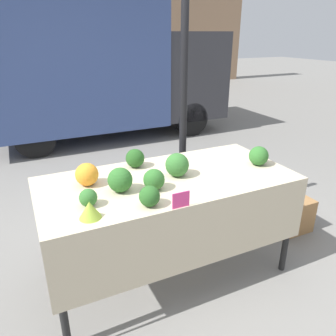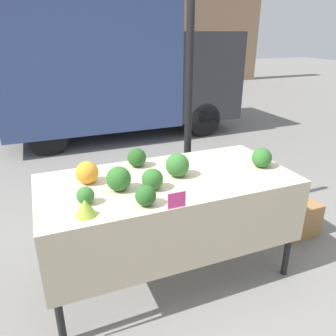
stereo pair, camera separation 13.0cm
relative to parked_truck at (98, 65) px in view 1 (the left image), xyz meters
name	(u,v)px [view 1 (the left image)]	position (x,y,z in m)	size (l,w,h in m)	color
ground_plane	(168,271)	(-0.57, -4.28, -1.32)	(40.00, 40.00, 0.00)	gray
building_facade	(31,19)	(-0.57, 5.98, 0.97)	(16.00, 0.60, 4.58)	#9E7A5B
tent_pole	(183,114)	(-0.09, -3.59, -0.16)	(0.07, 0.07, 2.32)	black
parked_truck	(98,65)	(0.00, 0.00, 0.00)	(4.32, 2.06, 2.52)	#384C84
market_table	(172,194)	(-0.57, -4.35, -0.55)	(1.90, 0.90, 0.87)	beige
orange_cauliflower	(87,174)	(-1.14, -4.15, -0.36)	(0.16, 0.16, 0.16)	orange
romanesco_head	(90,210)	(-1.23, -4.61, -0.39)	(0.13, 0.13, 0.11)	#93B238
broccoli_head_0	(149,196)	(-0.86, -4.62, -0.38)	(0.13, 0.13, 0.13)	#285B23
broccoli_head_1	(88,198)	(-1.20, -4.46, -0.39)	(0.11, 0.11, 0.11)	#336B2D
broccoli_head_2	(135,158)	(-0.72, -3.98, -0.37)	(0.15, 0.15, 0.15)	#23511E
broccoli_head_3	(120,180)	(-0.96, -4.35, -0.36)	(0.17, 0.17, 0.17)	#2D6628
broccoli_head_4	(154,180)	(-0.74, -4.42, -0.37)	(0.15, 0.15, 0.15)	#2D6628
broccoli_head_5	(259,156)	(0.21, -4.36, -0.37)	(0.16, 0.16, 0.16)	#2D6628
broccoli_head_6	(177,165)	(-0.49, -4.28, -0.36)	(0.18, 0.18, 0.18)	#336B2D
price_sign	(181,200)	(-0.69, -4.72, -0.39)	(0.12, 0.01, 0.10)	#E53D84
produce_crate	(288,213)	(0.82, -4.20, -1.14)	(0.40, 0.35, 0.34)	#9E7042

